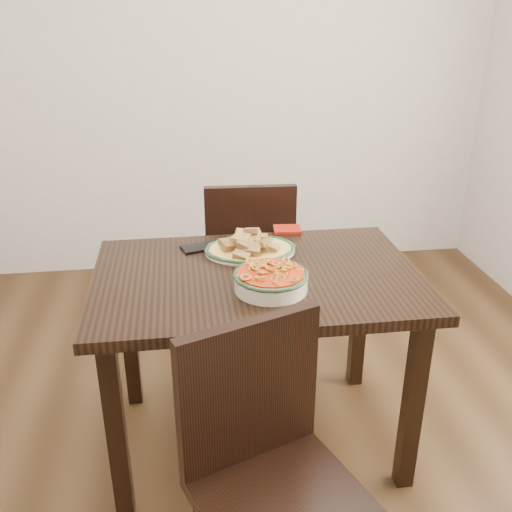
{
  "coord_description": "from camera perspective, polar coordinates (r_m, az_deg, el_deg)",
  "views": [
    {
      "loc": [
        -0.22,
        -1.84,
        1.64
      ],
      "look_at": [
        0.03,
        0.01,
        0.81
      ],
      "focal_mm": 40.0,
      "sensor_mm": 36.0,
      "label": 1
    }
  ],
  "objects": [
    {
      "name": "dining_table",
      "position": [
        2.1,
        0.07,
        -4.26
      ],
      "size": [
        1.17,
        0.78,
        0.75
      ],
      "color": "black",
      "rests_on": "ground"
    },
    {
      "name": "floor",
      "position": [
        2.48,
        -0.69,
        -17.5
      ],
      "size": [
        3.5,
        3.5,
        0.0
      ],
      "primitive_type": "plane",
      "color": "#332010",
      "rests_on": "ground"
    },
    {
      "name": "napkin",
      "position": [
        2.44,
        3.14,
        2.67
      ],
      "size": [
        0.12,
        0.11,
        0.01
      ],
      "primitive_type": "cube",
      "rotation": [
        0.0,
        0.0,
        -0.1
      ],
      "color": "maroon",
      "rests_on": "dining_table"
    },
    {
      "name": "smartphone",
      "position": [
        2.27,
        -5.52,
        0.88
      ],
      "size": [
        0.17,
        0.12,
        0.01
      ],
      "primitive_type": "cube",
      "rotation": [
        0.0,
        0.0,
        0.31
      ],
      "color": "black",
      "rests_on": "dining_table"
    },
    {
      "name": "fish_plate",
      "position": [
        2.21,
        -0.58,
        1.44
      ],
      "size": [
        0.35,
        0.27,
        0.11
      ],
      "color": "beige",
      "rests_on": "dining_table"
    },
    {
      "name": "chair_far",
      "position": [
        2.81,
        -0.71,
        0.01
      ],
      "size": [
        0.44,
        0.44,
        0.89
      ],
      "rotation": [
        0.0,
        0.0,
        3.1
      ],
      "color": "black",
      "rests_on": "ground"
    },
    {
      "name": "wall_back",
      "position": [
        3.62,
        -4.45,
        18.5
      ],
      "size": [
        3.5,
        0.1,
        2.6
      ],
      "primitive_type": "cube",
      "color": "beige",
      "rests_on": "ground"
    },
    {
      "name": "chair_near",
      "position": [
        1.64,
        1.25,
        -20.09
      ],
      "size": [
        0.54,
        0.54,
        0.89
      ],
      "rotation": [
        0.0,
        0.0,
        0.37
      ],
      "color": "black",
      "rests_on": "ground"
    },
    {
      "name": "noodle_bowl",
      "position": [
        1.92,
        1.5,
        -2.2
      ],
      "size": [
        0.26,
        0.26,
        0.08
      ],
      "color": "beige",
      "rests_on": "dining_table"
    }
  ]
}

